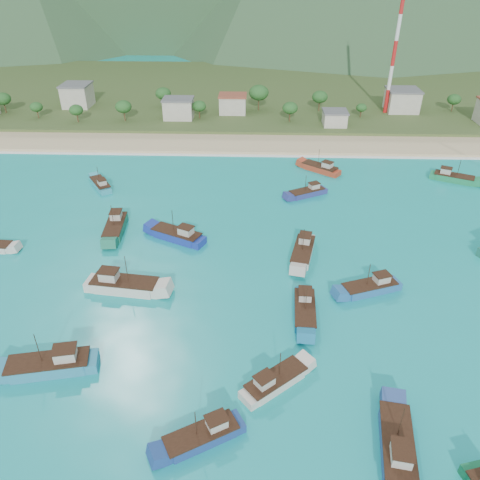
{
  "coord_description": "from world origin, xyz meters",
  "views": [
    {
      "loc": [
        0.53,
        -58.0,
        49.94
      ],
      "look_at": [
        -2.08,
        18.0,
        3.0
      ],
      "focal_mm": 35.0,
      "sensor_mm": 36.0,
      "label": 1
    }
  ],
  "objects_px": {
    "boat_0": "(178,236)",
    "boat_2": "(303,252)",
    "boat_1": "(307,193)",
    "boat_19": "(115,228)",
    "boat_11": "(101,185)",
    "boat_23": "(275,382)",
    "boat_13": "(453,178)",
    "boat_12": "(370,288)",
    "radio_tower": "(396,41)",
    "boat_17": "(305,311)",
    "boat_5": "(203,436)",
    "boat_15": "(397,447)",
    "boat_24": "(124,286)",
    "boat_10": "(320,169)",
    "boat_20": "(51,366)"
  },
  "relations": [
    {
      "from": "boat_19",
      "to": "boat_23",
      "type": "bearing_deg",
      "value": 124.03
    },
    {
      "from": "boat_24",
      "to": "boat_11",
      "type": "bearing_deg",
      "value": -151.75
    },
    {
      "from": "boat_11",
      "to": "boat_19",
      "type": "relative_size",
      "value": 0.8
    },
    {
      "from": "boat_1",
      "to": "boat_19",
      "type": "height_order",
      "value": "boat_19"
    },
    {
      "from": "boat_2",
      "to": "boat_10",
      "type": "relative_size",
      "value": 1.15
    },
    {
      "from": "boat_20",
      "to": "boat_23",
      "type": "height_order",
      "value": "boat_20"
    },
    {
      "from": "boat_2",
      "to": "boat_11",
      "type": "relative_size",
      "value": 1.24
    },
    {
      "from": "boat_0",
      "to": "boat_2",
      "type": "height_order",
      "value": "boat_0"
    },
    {
      "from": "boat_11",
      "to": "boat_13",
      "type": "height_order",
      "value": "boat_13"
    },
    {
      "from": "boat_13",
      "to": "boat_1",
      "type": "bearing_deg",
      "value": -50.4
    },
    {
      "from": "boat_1",
      "to": "boat_11",
      "type": "xyz_separation_m",
      "value": [
        -50.98,
        2.74,
        -0.01
      ]
    },
    {
      "from": "boat_0",
      "to": "boat_2",
      "type": "distance_m",
      "value": 25.49
    },
    {
      "from": "boat_0",
      "to": "boat_12",
      "type": "relative_size",
      "value": 1.08
    },
    {
      "from": "boat_11",
      "to": "boat_17",
      "type": "distance_m",
      "value": 65.75
    },
    {
      "from": "boat_19",
      "to": "boat_24",
      "type": "distance_m",
      "value": 21.0
    },
    {
      "from": "boat_15",
      "to": "boat_19",
      "type": "relative_size",
      "value": 1.03
    },
    {
      "from": "boat_12",
      "to": "boat_23",
      "type": "height_order",
      "value": "boat_12"
    },
    {
      "from": "boat_5",
      "to": "boat_12",
      "type": "height_order",
      "value": "boat_12"
    },
    {
      "from": "boat_15",
      "to": "boat_20",
      "type": "distance_m",
      "value": 46.31
    },
    {
      "from": "radio_tower",
      "to": "boat_13",
      "type": "distance_m",
      "value": 59.89
    },
    {
      "from": "boat_11",
      "to": "boat_19",
      "type": "bearing_deg",
      "value": -99.33
    },
    {
      "from": "boat_11",
      "to": "boat_23",
      "type": "distance_m",
      "value": 73.85
    },
    {
      "from": "boat_2",
      "to": "boat_17",
      "type": "xyz_separation_m",
      "value": [
        -1.09,
        -17.22,
        -0.07
      ]
    },
    {
      "from": "radio_tower",
      "to": "boat_23",
      "type": "bearing_deg",
      "value": -109.07
    },
    {
      "from": "boat_24",
      "to": "boat_2",
      "type": "bearing_deg",
      "value": 117.54
    },
    {
      "from": "boat_0",
      "to": "boat_19",
      "type": "xyz_separation_m",
      "value": [
        -13.5,
        2.86,
        0.01
      ]
    },
    {
      "from": "boat_0",
      "to": "boat_2",
      "type": "bearing_deg",
      "value": -75.48
    },
    {
      "from": "boat_5",
      "to": "boat_15",
      "type": "height_order",
      "value": "boat_15"
    },
    {
      "from": "boat_2",
      "to": "radio_tower",
      "type": "bearing_deg",
      "value": -99.02
    },
    {
      "from": "boat_0",
      "to": "boat_11",
      "type": "bearing_deg",
      "value": 69.68
    },
    {
      "from": "boat_5",
      "to": "boat_13",
      "type": "relative_size",
      "value": 0.92
    },
    {
      "from": "boat_17",
      "to": "boat_15",
      "type": "bearing_deg",
      "value": 113.17
    },
    {
      "from": "boat_11",
      "to": "boat_23",
      "type": "height_order",
      "value": "boat_23"
    },
    {
      "from": "boat_19",
      "to": "radio_tower",
      "type": "bearing_deg",
      "value": -136.81
    },
    {
      "from": "boat_15",
      "to": "boat_24",
      "type": "bearing_deg",
      "value": 152.49
    },
    {
      "from": "radio_tower",
      "to": "boat_5",
      "type": "bearing_deg",
      "value": -111.32
    },
    {
      "from": "boat_1",
      "to": "boat_23",
      "type": "bearing_deg",
      "value": 142.33
    },
    {
      "from": "boat_2",
      "to": "boat_12",
      "type": "relative_size",
      "value": 1.08
    },
    {
      "from": "radio_tower",
      "to": "boat_17",
      "type": "distance_m",
      "value": 116.47
    },
    {
      "from": "radio_tower",
      "to": "boat_1",
      "type": "bearing_deg",
      "value": -117.1
    },
    {
      "from": "boat_1",
      "to": "boat_17",
      "type": "distance_m",
      "value": 43.78
    },
    {
      "from": "boat_0",
      "to": "boat_10",
      "type": "xyz_separation_m",
      "value": [
        32.92,
        35.83,
        -0.1
      ]
    },
    {
      "from": "boat_10",
      "to": "boat_19",
      "type": "relative_size",
      "value": 0.87
    },
    {
      "from": "boat_10",
      "to": "boat_11",
      "type": "relative_size",
      "value": 1.08
    },
    {
      "from": "boat_0",
      "to": "boat_20",
      "type": "distance_m",
      "value": 37.63
    },
    {
      "from": "boat_15",
      "to": "boat_24",
      "type": "distance_m",
      "value": 49.17
    },
    {
      "from": "boat_12",
      "to": "boat_17",
      "type": "height_order",
      "value": "boat_17"
    },
    {
      "from": "boat_2",
      "to": "boat_5",
      "type": "relative_size",
      "value": 1.17
    },
    {
      "from": "boat_15",
      "to": "boat_1",
      "type": "bearing_deg",
      "value": 102.96
    },
    {
      "from": "boat_15",
      "to": "boat_19",
      "type": "xyz_separation_m",
      "value": [
        -46.06,
        49.34,
        -0.02
      ]
    }
  ]
}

